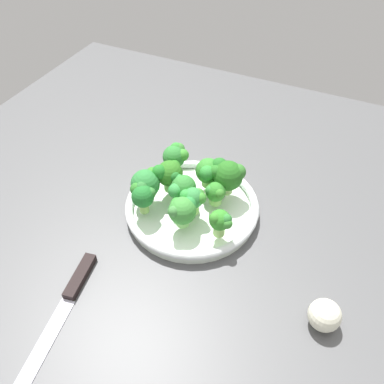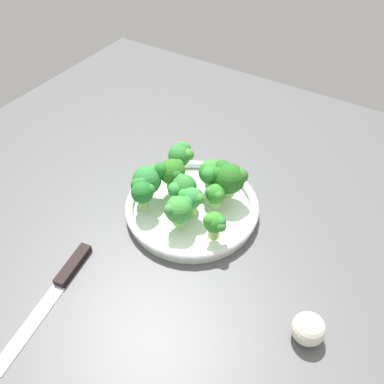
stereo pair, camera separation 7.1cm
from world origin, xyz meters
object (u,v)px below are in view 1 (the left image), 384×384
broccoli_floret_1 (216,193)px  broccoli_floret_4 (147,183)px  broccoli_floret_6 (227,174)px  broccoli_floret_10 (193,198)px  broccoli_floret_7 (143,195)px  broccoli_floret_3 (182,210)px  broccoli_floret_9 (176,156)px  bowl (192,207)px  broccoli_floret_8 (169,174)px  broccoli_floret_2 (182,188)px  knife (68,299)px  garlic_bulb (325,315)px  broccoli_floret_0 (220,221)px  broccoli_floret_5 (209,172)px

broccoli_floret_1 → broccoli_floret_4: (13.67, 4.34, 1.16)cm
broccoli_floret_6 → broccoli_floret_1: bearing=80.4°
broccoli_floret_6 → broccoli_floret_10: bearing=66.4°
broccoli_floret_1 → broccoli_floret_4: broccoli_floret_4 is taller
broccoli_floret_4 → broccoli_floret_7: 3.83cm
broccoli_floret_7 → broccoli_floret_3: bearing=179.9°
broccoli_floret_9 → broccoli_floret_10: 13.56cm
broccoli_floret_4 → broccoli_floret_7: broccoli_floret_4 is taller
bowl → broccoli_floret_8: size_ratio=3.88×
broccoli_floret_4 → broccoli_floret_2: bearing=-164.7°
broccoli_floret_4 → knife: bearing=86.2°
broccoli_floret_6 → garlic_bulb: (-25.72, 20.48, -5.08)cm
garlic_bulb → broccoli_floret_3: bearing=-15.0°
broccoli_floret_3 → knife: broccoli_floret_3 is taller
broccoli_floret_0 → knife: size_ratio=0.23×
broccoli_floret_0 → broccoli_floret_9: 21.03cm
broccoli_floret_0 → broccoli_floret_2: bearing=-26.3°
broccoli_floret_5 → broccoli_floret_9: same height
broccoli_floret_6 → broccoli_floret_7: size_ratio=1.19×
broccoli_floret_6 → broccoli_floret_9: 12.88cm
bowl → garlic_bulb: 34.05cm
broccoli_floret_2 → garlic_bulb: 35.94cm
broccoli_floret_10 → broccoli_floret_7: bearing=21.2°
broccoli_floret_0 → broccoli_floret_1: broccoli_floret_0 is taller
broccoli_floret_1 → broccoli_floret_3: bearing=65.3°
broccoli_floret_7 → broccoli_floret_4: bearing=-72.6°
broccoli_floret_4 → garlic_bulb: bearing=163.7°
broccoli_floret_4 → broccoli_floret_9: bearing=-99.1°
broccoli_floret_7 → broccoli_floret_1: bearing=-147.5°
broccoli_floret_2 → garlic_bulb: bearing=157.4°
broccoli_floret_3 → broccoli_floret_9: broccoli_floret_9 is taller
broccoli_floret_1 → broccoli_floret_2: size_ratio=0.81×
broccoli_floret_0 → broccoli_floret_7: (16.65, 0.36, 0.36)cm
broccoli_floret_1 → broccoli_floret_9: bearing=-25.8°
broccoli_floret_7 → knife: size_ratio=0.25×
broccoli_floret_7 → knife: (2.87, 22.65, -6.84)cm
broccoli_floret_3 → broccoli_floret_10: size_ratio=1.05×
bowl → broccoli_floret_4: 11.06cm
broccoli_floret_5 → broccoli_floret_8: broccoli_floret_8 is taller
broccoli_floret_1 → broccoli_floret_3: (3.68, 8.01, 0.84)cm
broccoli_floret_0 → broccoli_floret_6: broccoli_floret_6 is taller
broccoli_floret_5 → knife: broccoli_floret_5 is taller
bowl → broccoli_floret_4: size_ratio=4.02×
broccoli_floret_0 → broccoli_floret_5: 14.00cm
knife → broccoli_floret_6: bearing=-114.8°
broccoli_floret_7 → broccoli_floret_10: broccoli_floret_7 is taller
broccoli_floret_3 → broccoli_floret_7: (8.85, -0.02, 0.48)cm
broccoli_floret_8 → knife: size_ratio=0.27×
bowl → broccoli_floret_5: 8.35cm
bowl → broccoli_floret_2: (2.03, 0.47, 5.33)cm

